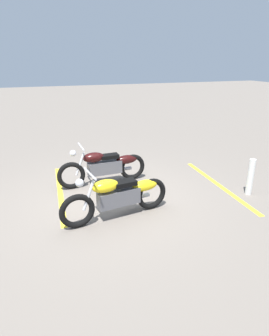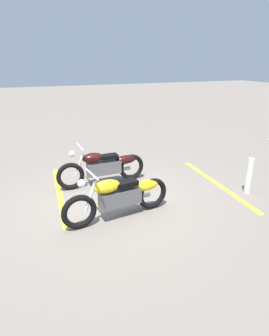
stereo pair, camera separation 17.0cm
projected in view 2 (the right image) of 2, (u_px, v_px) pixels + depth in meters
name	position (u px, v px, depth m)	size (l,w,h in m)	color
ground_plane	(109.00, 199.00, 6.39)	(60.00, 60.00, 0.00)	slate
motorcycle_bright_foreground	(121.00, 196.00, 5.50)	(2.23, 0.65, 1.04)	black
motorcycle_dark_foreground	(104.00, 166.00, 7.01)	(2.23, 0.62, 1.04)	black
bollard_post	(249.00, 176.00, 6.54)	(0.14, 0.14, 0.85)	white
parking_stripe_near	(60.00, 193.00, 6.66)	(3.20, 0.12, 0.01)	yellow
parking_stripe_mid	(217.00, 184.00, 7.15)	(3.20, 0.12, 0.01)	yellow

